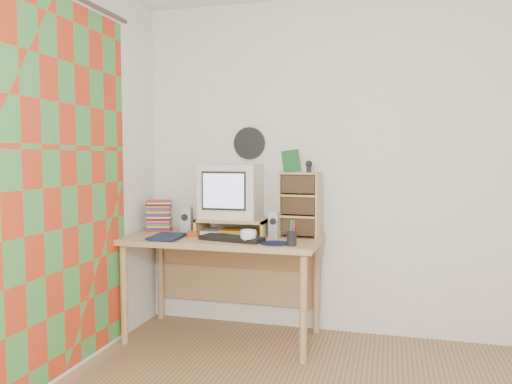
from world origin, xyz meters
The scene contains 19 objects.
back_wall centered at (0.00, 1.75, 1.25)m, with size 3.50×3.50×0.00m, color white.
curtain centered at (-1.71, 0.48, 1.15)m, with size 2.20×2.20×0.00m, color red.
wall_disc centered at (-0.93, 1.73, 1.43)m, with size 0.25×0.25×0.02m, color black.
desk centered at (-1.03, 1.44, 0.62)m, with size 1.40×0.70×0.75m.
monitor_riser centered at (-0.98, 1.48, 0.84)m, with size 0.52×0.30×0.12m.
crt_monitor centered at (-1.02, 1.53, 1.07)m, with size 0.42×0.42×0.40m, color beige.
speaker_left centered at (-1.32, 1.40, 0.85)m, with size 0.08×0.08×0.20m, color #ABAAAF.
speaker_right centered at (-0.66, 1.43, 0.84)m, with size 0.07×0.07×0.19m, color #ABAAAF.
keyboard centered at (-0.91, 1.23, 0.76)m, with size 0.45×0.15×0.03m, color black.
dvd_stack centered at (-1.60, 1.53, 0.88)m, with size 0.18×0.13×0.25m, color brown, non-canonical shape.
cd_rack centered at (-0.49, 1.51, 0.98)m, with size 0.28×0.15×0.47m, color tan.
mug centered at (-0.78, 1.17, 0.79)m, with size 0.11×0.11×0.09m, color white.
diary centered at (-1.49, 1.19, 0.78)m, with size 0.26×0.19×0.05m, color #101E3A.
mousepad centered at (-0.60, 1.18, 0.75)m, with size 0.21×0.21×0.00m, color black.
pen_cup centered at (-0.48, 1.14, 0.82)m, with size 0.07×0.07×0.13m, color black, non-canonical shape.
papers centered at (-1.01, 1.51, 0.77)m, with size 0.32×0.24×0.04m, color white, non-canonical shape.
red_box centered at (-1.24, 1.31, 0.77)m, with size 0.07×0.05×0.04m, color #BA3313.
game_box centered at (-0.56, 1.53, 1.29)m, with size 0.12×0.03×0.16m, color #175124.
webcam centered at (-0.42, 1.49, 1.26)m, with size 0.05×0.05×0.08m, color black, non-canonical shape.
Camera 1 is at (0.14, -2.01, 1.32)m, focal length 35.00 mm.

